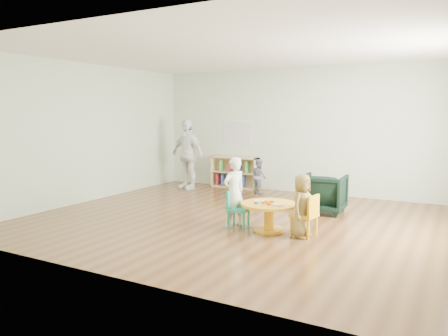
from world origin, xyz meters
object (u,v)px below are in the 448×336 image
Objects in this scene: child_left at (234,192)px; adult_caretaker at (187,154)px; child_right at (302,206)px; kid_chair_right at (307,214)px; activity_table at (269,212)px; bookshelf at (235,172)px; toddler at (259,176)px; kid_chair_left at (236,208)px; armchair at (323,193)px.

child_left is 0.67× the size of adult_caretaker.
kid_chair_right is at bearing -40.88° from child_right.
activity_table is 0.72× the size of bookshelf.
kid_chair_right is 0.80× the size of toddler.
bookshelf is at bearing -128.53° from child_left.
bookshelf reaches higher than kid_chair_left.
activity_table is 4.12m from adult_caretaker.
armchair is 1.00× the size of toddler.
child_left is 1.16m from child_right.
toddler is at bearing 39.45° from child_right.
toddler is at bearing 117.07° from activity_table.
child_left is at bearing 90.78° from child_right.
kid_chair_left is 0.53× the size of child_left.
child_left is 1.43× the size of toddler.
activity_table is 0.61m from kid_chair_right.
armchair reaches higher than activity_table.
armchair is at bearing 144.44° from kid_chair_left.
bookshelf is (-1.73, 3.31, 0.05)m from kid_chair_left.
child_left is 1.19× the size of child_right.
armchair is (0.92, 1.69, 0.04)m from kid_chair_left.
kid_chair_left is 0.94× the size of kid_chair_right.
child_left is (1.67, -3.26, 0.19)m from bookshelf.
child_left is at bearing -179.40° from activity_table.
kid_chair_right is (1.16, 0.02, 0.02)m from kid_chair_left.
toddler is (0.85, -0.47, 0.02)m from bookshelf.
kid_chair_left is 0.25m from child_left.
bookshelf is 1.24m from adult_caretaker.
activity_table is 3.13m from toddler.
bookshelf is (-2.89, 3.28, 0.03)m from kid_chair_right.
toddler is (-0.82, 2.79, -0.17)m from child_left.
kid_chair_right is 4.37m from bookshelf.
armchair is 1.92m from child_left.
child_right is at bearing -9.45° from activity_table.
kid_chair_left is at bearing -62.35° from bookshelf.
toddler is (-1.97, 2.88, -0.08)m from child_right.
armchair is 1.74m from child_right.
adult_caretaker is (-1.76, -0.23, 0.44)m from toddler.
bookshelf is 1.54× the size of toddler.
bookshelf is at bearing -159.35° from kid_chair_left.
activity_table is at bearing 88.58° from kid_chair_left.
child_left reaches higher than toddler.
child_right reaches higher than kid_chair_right.
adult_caretaker reaches higher than kid_chair_right.
bookshelf reaches higher than armchair.
child_right is 1.20× the size of toddler.
bookshelf is at bearing 49.48° from kid_chair_right.
adult_caretaker reaches higher than child_right.
kid_chair_right is 0.38× the size of adult_caretaker.
armchair is (0.38, 1.64, 0.05)m from activity_table.
activity_table is 0.52× the size of adult_caretaker.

